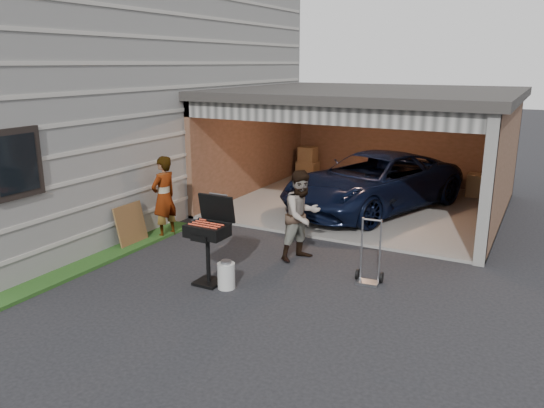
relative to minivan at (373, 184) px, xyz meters
The scene contains 11 objects.
ground 6.20m from the minivan, 100.29° to the right, with size 80.00×80.00×0.00m, color black.
house 7.68m from the minivan, 163.81° to the right, with size 7.00×11.00×5.50m, color #474744.
groundcover_strip 7.84m from the minivan, 115.39° to the right, with size 0.50×8.00×0.06m, color #193814.
garage 1.44m from the minivan, 114.89° to the left, with size 6.80×6.30×2.90m.
minivan is the anchor object (origin of this frame).
woman 5.02m from the minivan, 129.65° to the right, with size 0.62×0.40×1.69m, color silver.
man 3.74m from the minivan, 92.22° to the right, with size 0.81×0.63×1.66m, color #441F1A.
bbq_grill 5.54m from the minivan, 100.45° to the right, with size 0.65×0.57×1.44m.
propane_tank 5.55m from the minivan, 96.75° to the right, with size 0.28×0.28×0.42m, color beige.
plywood_panel 5.76m from the minivan, 126.72° to the right, with size 0.04×0.75×0.83m, color #51351C.
hand_truck 4.41m from the minivan, 72.86° to the right, with size 0.46×0.36×1.08m.
Camera 1 is at (4.80, -6.05, 3.51)m, focal length 35.00 mm.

